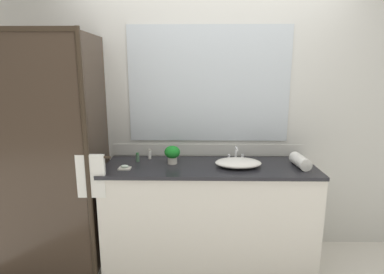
% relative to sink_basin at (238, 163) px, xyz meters
% --- Properties ---
extents(ground_plane, '(8.00, 8.00, 0.00)m').
position_rel_sink_basin_xyz_m(ground_plane, '(-0.24, 0.02, -0.93)').
color(ground_plane, silver).
extents(wall_back_with_mirror, '(4.40, 0.06, 2.60)m').
position_rel_sink_basin_xyz_m(wall_back_with_mirror, '(-0.24, 0.36, 0.38)').
color(wall_back_with_mirror, silver).
rests_on(wall_back_with_mirror, ground_plane).
extents(vanity_cabinet, '(1.80, 0.58, 0.90)m').
position_rel_sink_basin_xyz_m(vanity_cabinet, '(-0.24, 0.03, -0.48)').
color(vanity_cabinet, silver).
rests_on(vanity_cabinet, ground_plane).
extents(shower_enclosure, '(1.20, 0.59, 2.00)m').
position_rel_sink_basin_xyz_m(shower_enclosure, '(-1.51, -0.17, 0.09)').
color(shower_enclosure, '#2D2319').
rests_on(shower_enclosure, ground_plane).
extents(sink_basin, '(0.39, 0.28, 0.06)m').
position_rel_sink_basin_xyz_m(sink_basin, '(0.00, 0.00, 0.00)').
color(sink_basin, white).
rests_on(sink_basin, vanity_cabinet).
extents(faucet, '(0.17, 0.13, 0.14)m').
position_rel_sink_basin_xyz_m(faucet, '(0.00, 0.16, 0.01)').
color(faucet, silver).
rests_on(faucet, vanity_cabinet).
extents(potted_plant, '(0.14, 0.14, 0.16)m').
position_rel_sink_basin_xyz_m(potted_plant, '(-0.56, 0.07, 0.06)').
color(potted_plant, beige).
rests_on(potted_plant, vanity_cabinet).
extents(soap_dish, '(0.10, 0.07, 0.04)m').
position_rel_sink_basin_xyz_m(soap_dish, '(-0.94, -0.08, -0.02)').
color(soap_dish, silver).
rests_on(soap_dish, vanity_cabinet).
extents(amenity_bottle_lotion, '(0.03, 0.03, 0.09)m').
position_rel_sink_basin_xyz_m(amenity_bottle_lotion, '(-0.78, 0.22, 0.01)').
color(amenity_bottle_lotion, white).
rests_on(amenity_bottle_lotion, vanity_cabinet).
extents(amenity_bottle_shampoo, '(0.03, 0.03, 0.08)m').
position_rel_sink_basin_xyz_m(amenity_bottle_shampoo, '(-0.88, 0.13, 0.01)').
color(amenity_bottle_shampoo, '#4C7056').
rests_on(amenity_bottle_shampoo, vanity_cabinet).
extents(rolled_towel_near_edge, '(0.12, 0.26, 0.10)m').
position_rel_sink_basin_xyz_m(rolled_towel_near_edge, '(0.52, -0.00, 0.02)').
color(rolled_towel_near_edge, white).
rests_on(rolled_towel_near_edge, vanity_cabinet).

